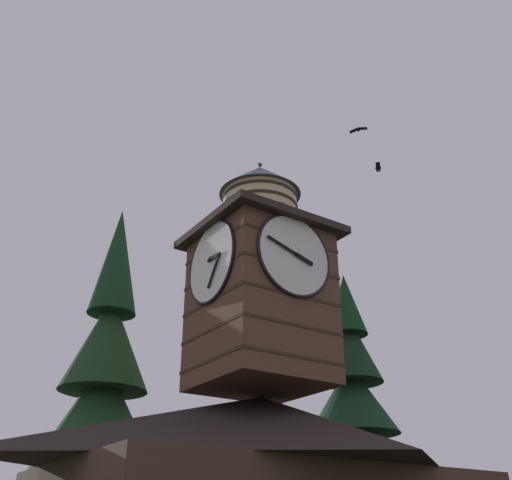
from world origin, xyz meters
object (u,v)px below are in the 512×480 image
Objects in this scene: pine_tree_behind at (97,441)px; moon at (180,419)px; pine_tree_aside at (355,446)px; flying_bird_high at (358,130)px; clock_tower at (260,280)px; flying_bird_low at (378,168)px.

pine_tree_behind reaches higher than moon.
pine_tree_aside is at bearing 166.12° from pine_tree_behind.
pine_tree_behind is 21.36× the size of flying_bird_high.
clock_tower reaches higher than pine_tree_aside.
moon is 35.27m from flying_bird_high.
pine_tree_aside is (-10.09, 2.49, 0.27)m from pine_tree_behind.
pine_tree_behind is 1.11× the size of pine_tree_aside.
flying_bird_low is (-6.52, 8.66, 9.23)m from pine_tree_behind.
clock_tower is at bearing -24.86° from flying_bird_low.
flying_bird_high is (9.59, 33.44, 5.81)m from moon.
pine_tree_aside is 13.01m from flying_bird_high.
clock_tower is 11.59× the size of flying_bird_high.
pine_tree_aside is at bearing -122.89° from flying_bird_high.
pine_tree_behind is at bearing -47.60° from flying_bird_high.
pine_tree_aside reaches higher than moon.
clock_tower reaches higher than moon.
clock_tower is 8.63m from flying_bird_high.
flying_bird_low is at bearing 73.99° from moon.
pine_tree_behind reaches higher than pine_tree_aside.
moon is 2.51× the size of flying_bird_high.
clock_tower is at bearing 29.36° from pine_tree_aside.
flying_bird_low is (9.93, 34.60, 3.20)m from moon.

